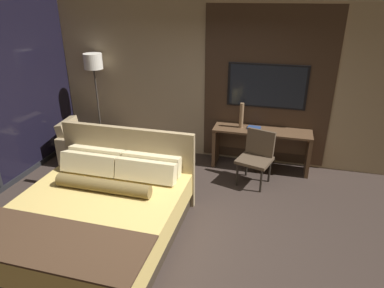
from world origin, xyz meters
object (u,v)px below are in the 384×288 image
(book, at_px, (254,128))
(armchair_by_window, at_px, (85,147))
(tv, at_px, (267,86))
(desk, at_px, (261,142))
(floor_lamp, at_px, (94,70))
(bed, at_px, (97,215))
(desk_chair, at_px, (257,153))
(vase_tall, at_px, (241,115))

(book, bearing_deg, armchair_by_window, -169.43)
(tv, bearing_deg, desk, -90.00)
(desk, xyz_separation_m, armchair_by_window, (-3.19, -0.58, -0.23))
(desk, relative_size, floor_lamp, 0.89)
(desk, height_order, tv, tv)
(tv, xyz_separation_m, book, (-0.14, -0.20, -0.70))
(desk, distance_m, floor_lamp, 3.34)
(desk, bearing_deg, bed, -126.13)
(bed, distance_m, desk, 3.12)
(desk_chair, xyz_separation_m, vase_tall, (-0.35, 0.54, 0.44))
(floor_lamp, bearing_deg, vase_tall, -0.37)
(tv, height_order, desk_chair, tv)
(vase_tall, bearing_deg, desk, 1.88)
(bed, relative_size, vase_tall, 5.03)
(bed, relative_size, floor_lamp, 1.18)
(tv, xyz_separation_m, floor_lamp, (-3.16, -0.18, 0.15))
(bed, xyz_separation_m, vase_tall, (1.46, 2.50, 0.62))
(bed, distance_m, desk_chair, 2.68)
(bed, xyz_separation_m, desk, (1.84, 2.52, 0.16))
(tv, relative_size, vase_tall, 3.02)
(desk, xyz_separation_m, floor_lamp, (-3.16, 0.01, 1.10))
(desk_chair, bearing_deg, vase_tall, 139.24)
(vase_tall, xyz_separation_m, book, (0.23, -0.00, -0.21))
(armchair_by_window, distance_m, book, 3.13)
(desk_chair, relative_size, book, 3.76)
(vase_tall, bearing_deg, armchair_by_window, -168.56)
(desk, height_order, armchair_by_window, armchair_by_window)
(desk_chair, bearing_deg, floor_lamp, -173.90)
(desk_chair, bearing_deg, bed, -116.48)
(desk_chair, relative_size, armchair_by_window, 1.02)
(desk, distance_m, vase_tall, 0.59)
(armchair_by_window, bearing_deg, desk, -85.35)
(tv, distance_m, vase_tall, 0.65)
(vase_tall, height_order, book, vase_tall)
(vase_tall, bearing_deg, bed, -120.26)
(tv, relative_size, book, 5.75)
(bed, height_order, desk, bed)
(desk, distance_m, armchair_by_window, 3.25)
(desk_chair, bearing_deg, desk, 103.40)
(bed, xyz_separation_m, book, (1.69, 2.50, 0.41))
(tv, height_order, vase_tall, tv)
(desk_chair, distance_m, vase_tall, 0.77)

